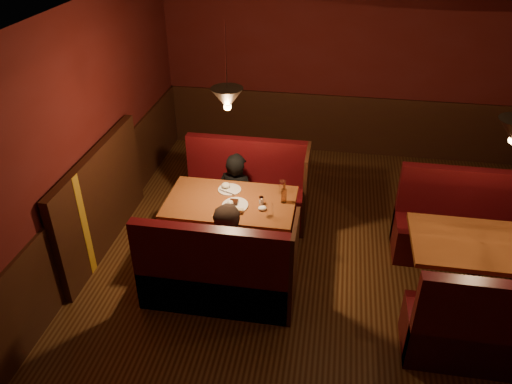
% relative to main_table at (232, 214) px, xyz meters
% --- Properties ---
extents(room, '(6.02, 7.02, 2.92)m').
position_rel_main_table_xyz_m(room, '(1.01, -0.37, 0.43)').
color(room, '#401F0C').
rests_on(room, ground).
extents(main_table, '(1.49, 0.91, 1.05)m').
position_rel_main_table_xyz_m(main_table, '(0.00, 0.00, 0.00)').
color(main_table, brown).
rests_on(main_table, ground).
extents(main_bench_far, '(1.64, 0.59, 1.12)m').
position_rel_main_table_xyz_m(main_bench_far, '(0.02, 0.85, -0.26)').
color(main_bench_far, '#430C11').
rests_on(main_bench_far, ground).
extents(main_bench_near, '(1.64, 0.59, 1.12)m').
position_rel_main_table_xyz_m(main_bench_near, '(0.02, -0.85, -0.26)').
color(main_bench_near, '#430C11').
rests_on(main_bench_near, ground).
extents(second_table, '(1.41, 0.90, 0.80)m').
position_rel_main_table_xyz_m(second_table, '(2.69, -0.35, -0.03)').
color(second_table, brown).
rests_on(second_table, ground).
extents(second_bench_far, '(1.56, 0.58, 1.11)m').
position_rel_main_table_xyz_m(second_bench_far, '(2.72, 0.49, -0.26)').
color(second_bench_far, '#430C11').
rests_on(second_bench_far, ground).
extents(second_bench_near, '(1.56, 0.58, 1.11)m').
position_rel_main_table_xyz_m(second_bench_near, '(2.72, -1.19, -0.26)').
color(second_bench_near, '#430C11').
rests_on(second_bench_near, ground).
extents(diner_a, '(0.60, 0.47, 1.44)m').
position_rel_main_table_xyz_m(diner_a, '(-0.08, 0.61, 0.10)').
color(diner_a, black).
rests_on(diner_a, ground).
extents(diner_b, '(0.87, 0.76, 1.49)m').
position_rel_main_table_xyz_m(diner_b, '(0.13, -0.66, 0.13)').
color(diner_b, '#402E26').
rests_on(diner_b, ground).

